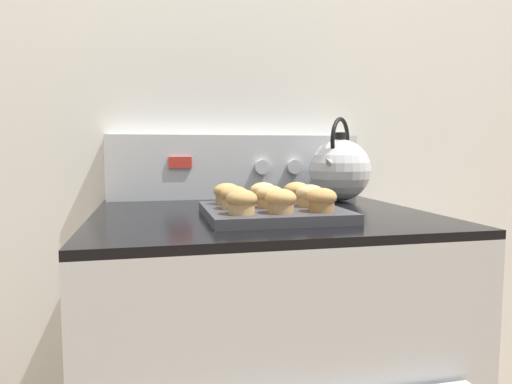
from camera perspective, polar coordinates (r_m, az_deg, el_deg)
wall_back at (r=1.47m, az=-2.84°, el=10.18°), size 8.00×0.05×2.40m
control_panel at (r=1.41m, az=-2.36°, el=3.17°), size 0.77×0.07×0.19m
muffin_pan at (r=1.02m, az=2.06°, el=-2.55°), size 0.30×0.30×0.02m
muffin_r0_c0 at (r=0.91m, az=-1.82°, el=-1.21°), size 0.06×0.06×0.05m
muffin_r0_c1 at (r=0.93m, az=3.34°, el=-1.09°), size 0.06×0.06×0.05m
muffin_r0_c2 at (r=0.96m, az=8.19°, el=-0.94°), size 0.06×0.06×0.05m
muffin_r1_c0 at (r=1.00m, az=-2.70°, el=-0.64°), size 0.06×0.06×0.05m
muffin_r1_c1 at (r=1.02m, az=2.00°, el=-0.54°), size 0.06×0.06×0.05m
muffin_r1_c2 at (r=1.04m, az=6.75°, el=-0.41°), size 0.06×0.06×0.05m
muffin_r2_c0 at (r=1.08m, az=-3.67°, el=-0.18°), size 0.06×0.06×0.05m
muffin_r2_c1 at (r=1.10m, az=0.89°, el=-0.06°), size 0.06×0.06×0.05m
muffin_r2_c2 at (r=1.12m, az=5.10°, el=0.00°), size 0.06×0.06×0.05m
tea_kettle at (r=1.35m, az=10.42°, el=2.85°), size 0.19×0.19×0.24m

